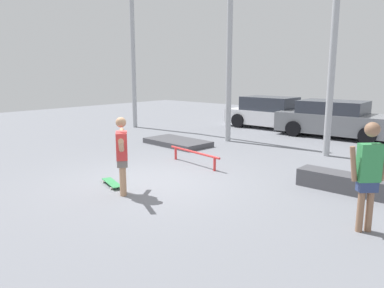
# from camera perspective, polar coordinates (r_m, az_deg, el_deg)

# --- Properties ---
(ground_plane) EXTENTS (36.00, 36.00, 0.00)m
(ground_plane) POSITION_cam_1_polar(r_m,az_deg,el_deg) (8.71, -5.72, -5.79)
(ground_plane) COLOR slate
(skateboarder) EXTENTS (1.21, 0.99, 1.61)m
(skateboarder) POSITION_cam_1_polar(r_m,az_deg,el_deg) (7.74, -10.62, -1.32)
(skateboarder) COLOR tan
(skateboarder) RESTS_ON ground_plane
(skateboard) EXTENTS (0.85, 0.46, 0.08)m
(skateboard) POSITION_cam_1_polar(r_m,az_deg,el_deg) (8.58, -12.12, -5.80)
(skateboard) COLOR #338C4C
(skateboard) RESTS_ON ground_plane
(grind_box) EXTENTS (2.77, 0.56, 0.38)m
(grind_box) POSITION_cam_1_polar(r_m,az_deg,el_deg) (8.50, 24.84, -5.88)
(grind_box) COLOR #47474C
(grind_box) RESTS_ON ground_plane
(manual_pad) EXTENTS (2.38, 1.38, 0.18)m
(manual_pad) POSITION_cam_1_polar(r_m,az_deg,el_deg) (13.01, -2.24, 0.27)
(manual_pad) COLOR #47474C
(manual_pad) RESTS_ON ground_plane
(grind_rail) EXTENTS (2.00, 0.36, 0.38)m
(grind_rail) POSITION_cam_1_polar(r_m,az_deg,el_deg) (10.17, 0.30, -1.56)
(grind_rail) COLOR red
(grind_rail) RESTS_ON ground_plane
(canopy_support_left) EXTENTS (5.45, 0.20, 5.99)m
(canopy_support_left) POSITION_cam_1_polar(r_m,az_deg,el_deg) (15.31, -2.52, 15.20)
(canopy_support_left) COLOR #A5A8AD
(canopy_support_left) RESTS_ON ground_plane
(parked_car_white) EXTENTS (4.11, 1.84, 1.40)m
(parked_car_white) POSITION_cam_1_polar(r_m,az_deg,el_deg) (17.15, 11.99, 4.59)
(parked_car_white) COLOR white
(parked_car_white) RESTS_ON ground_plane
(parked_car_grey) EXTENTS (4.48, 2.23, 1.40)m
(parked_car_grey) POSITION_cam_1_polar(r_m,az_deg,el_deg) (15.56, 21.04, 3.51)
(parked_car_grey) COLOR slate
(parked_car_grey) RESTS_ON ground_plane
(bystander) EXTENTS (0.52, 0.53, 1.76)m
(bystander) POSITION_cam_1_polar(r_m,az_deg,el_deg) (6.41, 25.31, -3.70)
(bystander) COLOR #8C664C
(bystander) RESTS_ON ground_plane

